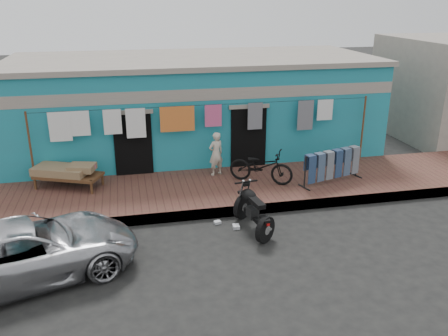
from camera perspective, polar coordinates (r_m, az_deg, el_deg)
The scene contains 14 objects.
ground at distance 10.78m, azimuth 2.26°, elevation -9.34°, with size 80.00×80.00×0.00m, color black.
sidewalk at distance 13.36m, azimuth -0.90°, elevation -2.70°, with size 28.00×3.00×0.25m, color brown.
curb at distance 12.06m, azimuth 0.45°, elevation -5.30°, with size 28.00×0.10×0.25m, color gray.
building at distance 16.65m, azimuth -3.63°, elevation 7.50°, with size 12.20×5.20×3.36m.
clothesline at distance 13.90m, azimuth -4.40°, elevation 5.53°, with size 10.06×0.06×2.10m.
car at distance 10.12m, azimuth -22.72°, elevation -9.10°, with size 2.01×4.42×1.24m, color #B8B8BD.
seated_person at distance 13.95m, azimuth -0.98°, elevation 1.73°, with size 0.47×0.31×1.31m, color beige.
bicycle at distance 13.43m, azimuth 4.48°, elevation 0.65°, with size 0.65×1.83×1.19m, color black.
motorcycle at distance 11.26m, azimuth 3.56°, elevation -4.95°, with size 0.83×1.73×1.07m, color black, non-canonical shape.
charpoy at distance 13.84m, azimuth -18.19°, elevation -0.94°, with size 2.10×1.58×0.64m, color brown, non-canonical shape.
jeans_rack at distance 13.79m, azimuth 12.85°, elevation 0.25°, with size 2.05×0.99×0.97m, color black, non-canonical shape.
litter_a at distance 11.73m, azimuth -0.79°, elevation -6.56°, with size 0.16×0.12×0.07m, color silver.
litter_b at distance 11.83m, azimuth 5.14°, elevation -6.39°, with size 0.15×0.11×0.08m, color silver.
litter_c at distance 11.52m, azimuth 1.46°, elevation -7.06°, with size 0.19×0.16×0.08m, color silver.
Camera 1 is at (-2.38, -9.09, 5.28)m, focal length 38.00 mm.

